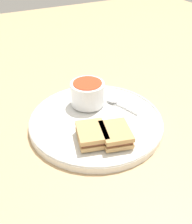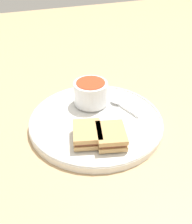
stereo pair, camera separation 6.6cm
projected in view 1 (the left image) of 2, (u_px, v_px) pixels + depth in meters
The scene contains 6 objects.
ground_plane at pixel (96, 124), 0.69m from camera, with size 2.40×2.40×0.00m, color tan.
plate at pixel (96, 121), 0.68m from camera, with size 0.34×0.34×0.02m.
soup_bowl at pixel (88, 93), 0.71m from camera, with size 0.09×0.09×0.06m.
spoon at pixel (114, 101), 0.73m from camera, with size 0.11×0.05×0.01m.
sandwich_half_near at pixel (92, 134), 0.60m from camera, with size 0.09×0.08×0.03m.
sandwich_half_far at pixel (115, 135), 0.60m from camera, with size 0.09×0.08×0.03m.
Camera 1 is at (-0.48, 0.25, 0.42)m, focal length 42.00 mm.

